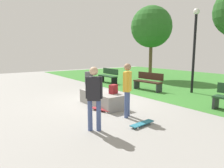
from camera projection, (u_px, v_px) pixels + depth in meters
ground_plane at (104, 101)px, 8.47m from camera, size 28.00×28.00×0.00m
grass_lawn at (209, 83)px, 13.03m from camera, size 26.60×12.18×0.01m
concrete_ledge at (102, 99)px, 7.75m from camera, size 2.02×0.81×0.52m
backpack_on_ledge at (113, 89)px, 7.38m from camera, size 0.26×0.32×0.32m
skater_performing_trick at (94, 94)px, 5.19m from camera, size 0.36×0.37×1.63m
skater_watching at (127, 86)px, 6.32m from camera, size 0.35×0.38×1.65m
skateboard_by_ledge at (101, 109)px, 7.04m from camera, size 0.82×0.45×0.08m
skateboard_spare at (142, 123)px, 5.67m from camera, size 0.29×0.82×0.08m
park_bench_near_path at (108, 75)px, 13.21m from camera, size 1.61×0.49×0.91m
park_bench_by_oak at (148, 81)px, 10.74m from camera, size 1.64×0.62×0.91m
tree_leaning_ash at (151, 27)px, 14.72m from camera, size 2.90×2.90×5.15m
lamp_post at (195, 42)px, 9.81m from camera, size 0.28×0.28×3.96m
trash_bin at (89, 78)px, 12.83m from camera, size 0.51×0.51×0.75m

